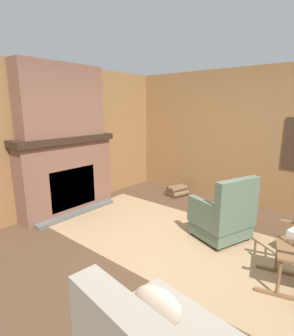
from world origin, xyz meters
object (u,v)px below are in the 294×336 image
oil_lamp_vase (36,134)px  storage_case (79,131)px  armchair (223,217)px  decorative_plate_on_mantel (55,129)px  firewood_stack (177,191)px

oil_lamp_vase → storage_case: size_ratio=0.93×
storage_case → armchair: bearing=9.5°
armchair → decorative_plate_on_mantel: size_ratio=3.79×
armchair → firewood_stack: bearing=-17.3°
storage_case → decorative_plate_on_mantel: (-0.02, -0.45, 0.05)m
oil_lamp_vase → storage_case: (0.00, 0.81, -0.01)m
firewood_stack → armchair: bearing=-37.7°
firewood_stack → oil_lamp_vase: oil_lamp_vase is taller
firewood_stack → oil_lamp_vase: size_ratio=2.18×
firewood_stack → decorative_plate_on_mantel: decorative_plate_on_mantel is taller
armchair → firewood_stack: armchair is taller
decorative_plate_on_mantel → firewood_stack: bearing=62.8°
firewood_stack → decorative_plate_on_mantel: 2.76m
decorative_plate_on_mantel → armchair: bearing=18.6°
oil_lamp_vase → decorative_plate_on_mantel: 0.36m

